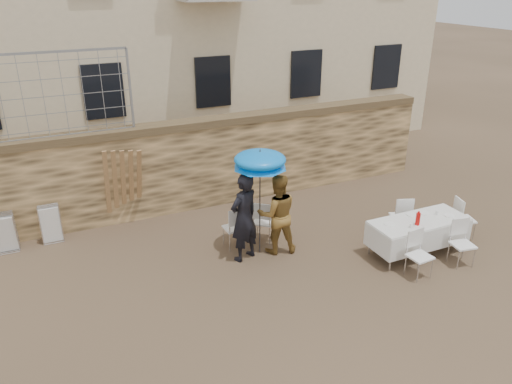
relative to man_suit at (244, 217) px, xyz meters
name	(u,v)px	position (x,y,z in m)	size (l,w,h in m)	color
ground	(287,315)	(-0.08, -2.08, -0.95)	(80.00, 80.00, 0.00)	brown
stone_wall	(195,165)	(-0.08, 2.92, 0.15)	(13.00, 0.50, 2.20)	olive
chain_link_fence	(54,96)	(-3.08, 2.92, 2.15)	(3.20, 0.06, 1.80)	gray
man_suit	(244,217)	(0.00, 0.00, 0.00)	(0.69, 0.45, 1.89)	black
woman_dress	(277,214)	(0.75, 0.00, -0.07)	(0.85, 0.66, 1.75)	#B48137
umbrella	(260,163)	(0.40, 0.10, 1.08)	(1.09, 1.09, 2.14)	#3F3F44
couple_chair_left	(234,227)	(0.00, 0.55, -0.47)	(0.48, 0.48, 0.96)	white
couple_chair_right	(264,220)	(0.70, 0.55, -0.47)	(0.48, 0.48, 0.96)	white
banquet_table	(419,222)	(3.41, -1.29, -0.22)	(2.10, 0.85, 0.78)	silver
soda_bottle	(418,219)	(3.21, -1.44, -0.04)	(0.09, 0.09, 0.26)	red
table_chair_front_left	(420,255)	(2.81, -2.04, -0.47)	(0.48, 0.48, 0.96)	white
table_chair_front_right	(463,244)	(3.91, -2.04, -0.47)	(0.48, 0.48, 0.96)	white
table_chair_back	(400,215)	(3.61, -0.49, -0.47)	(0.48, 0.48, 0.96)	white
table_chair_side	(464,218)	(4.81, -1.19, -0.47)	(0.48, 0.48, 0.96)	white
chair_stack_left	(5,230)	(-4.48, 2.45, -0.49)	(0.46, 0.40, 0.92)	white
chair_stack_right	(50,222)	(-3.58, 2.45, -0.49)	(0.46, 0.32, 0.92)	white
wood_planks	(121,187)	(-1.98, 2.52, 0.05)	(0.70, 0.20, 2.00)	#A37749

